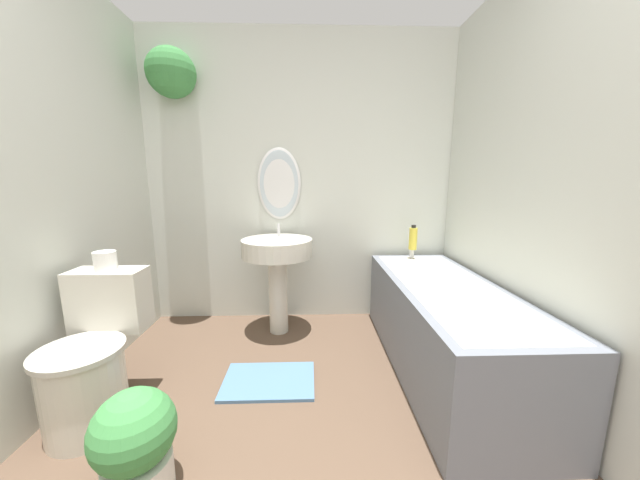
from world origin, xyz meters
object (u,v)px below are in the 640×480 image
shampoo_bottle (413,238)px  potted_plant (135,441)px  toilet (93,361)px  pedestal_sink (277,260)px  toilet_paper_roll (105,261)px  bathtub (444,325)px

shampoo_bottle → potted_plant: 2.19m
toilet → potted_plant: (0.42, -0.42, -0.09)m
toilet → potted_plant: toilet is taller
pedestal_sink → toilet_paper_roll: 1.14m
bathtub → pedestal_sink: bearing=153.6°
shampoo_bottle → toilet_paper_roll: shampoo_bottle is taller
shampoo_bottle → bathtub: bearing=-89.5°
shampoo_bottle → toilet_paper_roll: bearing=-155.5°
shampoo_bottle → pedestal_sink: bearing=-173.2°
toilet → shampoo_bottle: (1.94, 1.07, 0.42)m
bathtub → toilet_paper_roll: size_ratio=14.82×
pedestal_sink → toilet_paper_roll: size_ratio=7.81×
pedestal_sink → bathtub: (1.11, -0.55, -0.30)m
bathtub → potted_plant: size_ratio=3.79×
toilet_paper_roll → pedestal_sink: bearing=41.9°
toilet → pedestal_sink: size_ratio=0.86×
pedestal_sink → toilet_paper_roll: (-0.84, -0.75, 0.19)m
bathtub → toilet_paper_roll: (-1.95, -0.20, 0.49)m
toilet → pedestal_sink: 1.29m
shampoo_bottle → potted_plant: size_ratio=0.48×
bathtub → toilet: bearing=-168.7°
potted_plant → bathtub: bearing=27.8°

